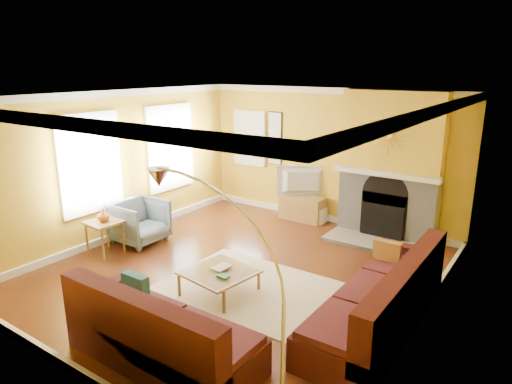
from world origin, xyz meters
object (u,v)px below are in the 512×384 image
Objects in this scene: arc_lamp at (223,305)px; coffee_table at (219,282)px; sectional_sofa at (275,283)px; armchair at (139,221)px; side_table at (105,237)px; media_console at (302,208)px.

coffee_table is at bearing 130.42° from arc_lamp.
coffee_table is at bearing 177.22° from sectional_sofa.
sectional_sofa is 0.99m from coffee_table.
armchair is 0.71m from side_table.
coffee_table is 1.03× the size of armchair.
coffee_table is at bearing -106.81° from armchair.
media_console is at bearing 99.88° from coffee_table.
coffee_table is (-0.95, 0.05, -0.28)m from sectional_sofa.
arc_lamp is at bearing -49.58° from coffee_table.
side_table is (-2.50, 0.01, 0.12)m from coffee_table.
sectional_sofa is 4.45× the size of armchair.
side_table reaches higher than coffee_table.
side_table is at bearing 179.84° from coffee_table.
armchair is at bearing 167.49° from sectional_sofa.
sectional_sofa reaches higher than coffee_table.
side_table is (-1.90, -3.46, 0.03)m from media_console.
coffee_table is 0.40× the size of arc_lamp.
side_table is at bearing 179.12° from sectional_sofa.
arc_lamp reaches higher than side_table.
arc_lamp is (3.92, -2.46, 0.72)m from armchair.
armchair reaches higher than side_table.
arc_lamp is (0.54, -1.71, 0.67)m from sectional_sofa.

